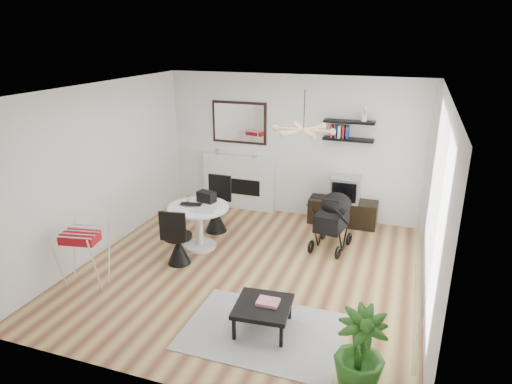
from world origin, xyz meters
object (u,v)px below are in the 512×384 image
(tv_console, at_px, (343,212))
(dining_table, at_px, (199,220))
(fireplace, at_px, (239,176))
(drying_rack, at_px, (84,256))
(crt_tv, at_px, (346,189))
(coffee_table, at_px, (263,307))
(potted_plant, at_px, (360,351))
(stroller, at_px, (333,222))

(tv_console, distance_m, dining_table, 2.76)
(fireplace, bearing_deg, drying_rack, -104.75)
(tv_console, height_order, crt_tv, crt_tv)
(dining_table, xyz_separation_m, coffee_table, (1.71, -1.79, -0.17))
(tv_console, bearing_deg, dining_table, -139.72)
(drying_rack, xyz_separation_m, potted_plant, (3.90, -0.77, 0.00))
(drying_rack, relative_size, potted_plant, 0.95)
(tv_console, relative_size, coffee_table, 1.76)
(dining_table, height_order, drying_rack, drying_rack)
(crt_tv, relative_size, coffee_table, 0.74)
(drying_rack, distance_m, stroller, 3.88)
(stroller, xyz_separation_m, coffee_table, (-0.37, -2.53, -0.13))
(fireplace, height_order, drying_rack, fireplace)
(tv_console, relative_size, stroller, 1.22)
(stroller, relative_size, coffee_table, 1.44)
(stroller, relative_size, potted_plant, 1.14)
(fireplace, height_order, coffee_table, fireplace)
(fireplace, height_order, crt_tv, fireplace)
(fireplace, xyz_separation_m, potted_plant, (2.96, -4.33, -0.23))
(fireplace, xyz_separation_m, crt_tv, (2.17, -0.16, 0.01))
(fireplace, bearing_deg, potted_plant, -55.64)
(tv_console, distance_m, crt_tv, 0.46)
(drying_rack, bearing_deg, stroller, 27.65)
(drying_rack, distance_m, coffee_table, 2.70)
(crt_tv, bearing_deg, fireplace, 175.89)
(stroller, bearing_deg, tv_console, 98.27)
(drying_rack, bearing_deg, fireplace, 65.17)
(coffee_table, bearing_deg, potted_plant, -26.80)
(fireplace, distance_m, drying_rack, 3.69)
(stroller, distance_m, potted_plant, 3.25)
(dining_table, bearing_deg, drying_rack, -120.96)
(drying_rack, height_order, potted_plant, potted_plant)
(potted_plant, bearing_deg, coffee_table, 153.20)
(crt_tv, distance_m, dining_table, 2.78)
(fireplace, relative_size, drying_rack, 2.52)
(stroller, xyz_separation_m, potted_plant, (0.83, -3.14, 0.01))
(coffee_table, bearing_deg, crt_tv, 83.39)
(stroller, bearing_deg, dining_table, -151.53)
(stroller, distance_m, coffee_table, 2.56)
(fireplace, relative_size, tv_console, 1.73)
(tv_console, xyz_separation_m, drying_rack, (-3.08, -3.41, 0.22))
(fireplace, bearing_deg, dining_table, -88.77)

